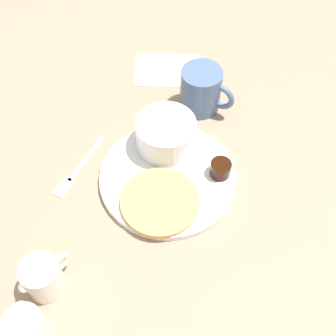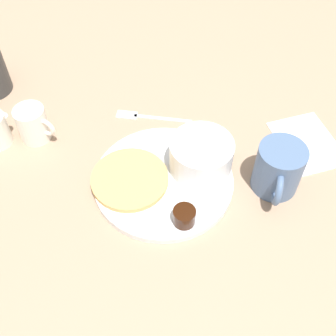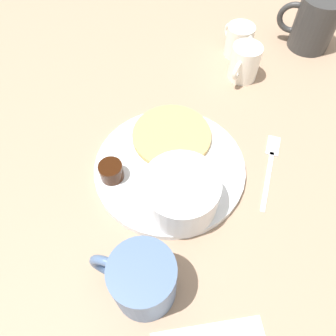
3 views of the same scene
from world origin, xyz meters
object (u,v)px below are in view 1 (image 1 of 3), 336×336
Objects in this scene: coffee_mug at (202,90)px; creamer_pitcher_far at (27,329)px; bowl at (165,134)px; fork at (76,172)px; creamer_pitcher_near at (44,278)px; plate at (168,177)px.

creamer_pitcher_far is at bearing 57.13° from coffee_mug.
bowl reaches higher than creamer_pitcher_far.
fork is at bearing -97.82° from creamer_pitcher_far.
coffee_mug reaches higher than bowl.
creamer_pitcher_far is at bearing 58.21° from bowl.
bowl reaches higher than creamer_pitcher_near.
plate is 0.08m from bowl.
creamer_pitcher_near is 0.07m from creamer_pitcher_far.
coffee_mug is 0.75× the size of fork.
creamer_pitcher_far is 0.27m from fork.
coffee_mug reaches higher than creamer_pitcher_far.
bowl is 0.79× the size of fork.
creamer_pitcher_far is (0.20, 0.25, 0.03)m from plate.
fork is at bearing -8.02° from plate.
bowl reaches higher than fork.
creamer_pitcher_far is (0.01, 0.07, -0.00)m from creamer_pitcher_near.
bowl is at bearing -121.79° from creamer_pitcher_far.
coffee_mug is (-0.07, -0.17, 0.04)m from plate.
bowl is 0.13m from coffee_mug.
plate is 3.41× the size of creamer_pitcher_near.
creamer_pitcher_near is at bearing 44.34° from plate.
plate is 0.31m from creamer_pitcher_far.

